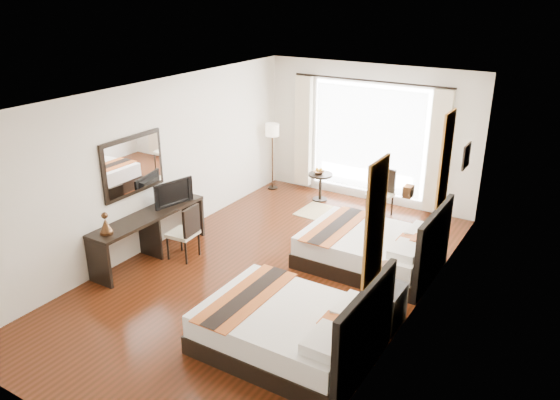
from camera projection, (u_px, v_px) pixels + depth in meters
The scene contains 29 objects.
floor at pixel (269, 274), 8.53m from camera, with size 4.50×7.50×0.01m, color #341809.
ceiling at pixel (268, 96), 7.50m from camera, with size 4.50×7.50×0.02m, color white.
wall_headboard at pixel (418, 223), 6.92m from camera, with size 0.01×7.50×2.80m, color silver.
wall_desk at pixel (156, 165), 9.11m from camera, with size 0.01×7.50×2.80m, color silver.
wall_window at pixel (369, 134), 10.98m from camera, with size 4.50×0.01×2.80m, color silver.
wall_entry at pixel (51, 311), 5.05m from camera, with size 4.50×0.01×2.80m, color silver.
window_glass at pixel (369, 139), 11.00m from camera, with size 2.40×0.02×2.20m, color white.
sheer_curtain at pixel (367, 140), 10.95m from camera, with size 2.30×0.02×2.10m, color white.
drape_left at pixel (303, 132), 11.64m from camera, with size 0.35×0.14×2.35m, color beige.
drape_right at pixel (438, 152), 10.22m from camera, with size 0.35×0.14×2.35m, color beige.
art_panel_near at pixel (375, 223), 5.58m from camera, with size 0.03×0.50×1.35m, color brown.
art_panel_far at pixel (446, 159), 7.59m from camera, with size 0.03×0.50×1.35m, color brown.
wall_sconce at pixel (408, 191), 6.50m from camera, with size 0.10×0.14×0.14m, color #422917.
mirror_frame at pixel (133, 165), 8.62m from camera, with size 0.04×1.25×0.95m, color black.
mirror_glass at pixel (134, 165), 8.61m from camera, with size 0.01×1.12×0.82m, color white.
bed_near at pixel (292, 328), 6.66m from camera, with size 2.09×1.63×1.18m.
bed_far at pixel (373, 248), 8.67m from camera, with size 2.08×1.62×1.17m.
nightstand at pixel (384, 305), 7.20m from camera, with size 0.46×0.57×0.55m, color black.
table_lamp at pixel (387, 272), 7.10m from camera, with size 0.22×0.22×0.34m.
vase at pixel (382, 291), 6.97m from camera, with size 0.12×0.12×0.13m, color black.
console_desk at pixel (150, 235), 8.95m from camera, with size 0.50×2.20×0.76m, color black.
television at pixel (171, 192), 9.15m from camera, with size 0.75×0.10×0.43m, color black.
bronze_figurine at pixel (106, 224), 8.07m from camera, with size 0.20×0.20×0.30m, color #422917, non-canonical shape.
desk_chair at pixel (184, 242), 8.94m from camera, with size 0.46×0.46×0.93m.
floor_lamp at pixel (272, 135), 11.63m from camera, with size 0.29×0.29×1.46m.
side_table at pixel (320, 187), 11.32m from camera, with size 0.50×0.50×0.58m, color black.
fruit_bowl at pixel (319, 172), 11.21m from camera, with size 0.22×0.22×0.05m, color #412D17.
window_chair at pixel (380, 202), 10.58m from camera, with size 0.48×0.48×0.92m.
jute_rug at pixel (329, 214), 10.71m from camera, with size 1.20×0.82×0.01m, color tan.
Camera 1 is at (4.07, -6.30, 4.23)m, focal length 35.00 mm.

